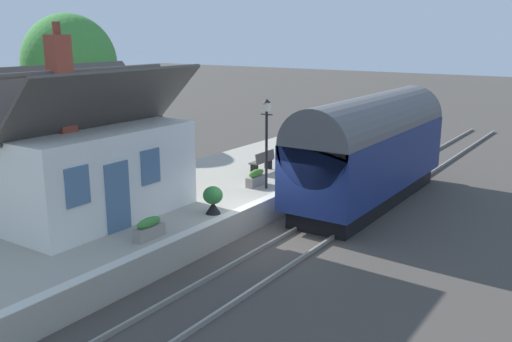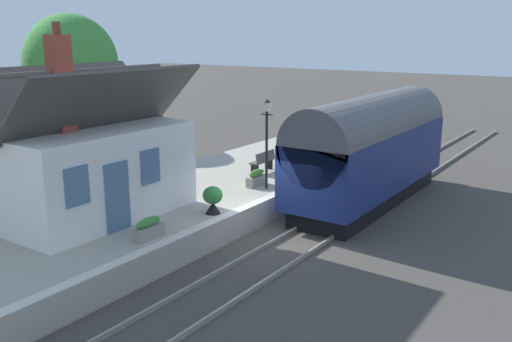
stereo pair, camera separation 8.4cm
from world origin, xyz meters
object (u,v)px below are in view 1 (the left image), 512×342
Objects in this scene: train at (370,148)px; planter_edge_far at (149,228)px; bench_near_building at (315,142)px; planter_under_sign at (213,199)px; planter_bench_left at (256,178)px; lamp_post_platform at (267,126)px; bench_mid_platform at (294,149)px; bench_platform_end at (263,161)px; station_building at (91,167)px; planter_by_door at (287,156)px; tree_distant at (69,64)px.

train is 10.02m from planter_edge_far.
planter_under_sign is (-10.58, -1.92, 0.02)m from bench_near_building.
bench_near_building is 1.39× the size of planter_bench_left.
lamp_post_platform reaches higher than planter_bench_left.
bench_mid_platform is at bearing 12.56° from planter_under_sign.
planter_bench_left is at bearing -153.00° from bench_platform_end.
station_building reaches higher than bench_mid_platform.
train reaches higher than bench_platform_end.
planter_by_door is at bearing -8.64° from station_building.
bench_mid_platform is at bearing 2.06° from bench_platform_end.
planter_by_door is (-1.05, -0.26, -0.08)m from bench_mid_platform.
tree_distant is at bearing 78.59° from planter_bench_left.
bench_platform_end reaches higher than planter_by_door.
bench_mid_platform is 1.00× the size of bench_platform_end.
bench_mid_platform is 0.41× the size of lamp_post_platform.
planter_edge_far is (-8.51, -1.68, -0.17)m from bench_platform_end.
planter_edge_far is at bearing -100.54° from station_building.
planter_edge_far is at bearing -171.05° from bench_mid_platform.
train is at bearing -89.36° from tree_distant.
bench_mid_platform is at bearing -81.83° from tree_distant.
train is 1.30× the size of tree_distant.
train is at bearing -76.02° from bench_platform_end.
train is 4.40m from lamp_post_platform.
planter_bench_left is at bearing 77.08° from lamp_post_platform.
bench_mid_platform is 1.08m from planter_by_door.
station_building is 10.88m from bench_mid_platform.
planter_edge_far is at bearing -172.29° from bench_near_building.
planter_bench_left is 15.16m from tree_distant.
planter_edge_far is (-10.26, -1.52, -0.10)m from planter_by_door.
train is 7.05× the size of bench_near_building.
bench_near_building is at bearing 1.59° from bench_platform_end.
planter_under_sign is (-8.47, -1.89, 0.02)m from bench_mid_platform.
planter_bench_left is (-6.92, -1.16, -0.17)m from bench_near_building.
lamp_post_platform is at bearing -101.47° from tree_distant.
planter_under_sign is at bearing -53.69° from station_building.
tree_distant is (-4.01, 13.23, 3.62)m from bench_near_building.
planter_bench_left is at bearing 132.94° from train.
lamp_post_platform is (-3.89, -1.41, 2.00)m from planter_by_door.
station_building is 12.96m from bench_near_building.
bench_platform_end is 1.39× the size of planter_edge_far.
bench_platform_end is at bearing 174.73° from planter_by_door.
bench_mid_platform is 1.97× the size of planter_by_door.
planter_by_door is 0.70× the size of planter_bench_left.
tree_distant reaches higher than bench_platform_end.
bench_platform_end is 2.27m from planter_bench_left.
tree_distant reaches higher than train.
planter_under_sign is (2.28, -3.10, -1.11)m from station_building.
planter_edge_far is 0.30× the size of lamp_post_platform.
lamp_post_platform is at bearing -161.31° from bench_mid_platform.
planter_by_door is 10.37m from planter_edge_far.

